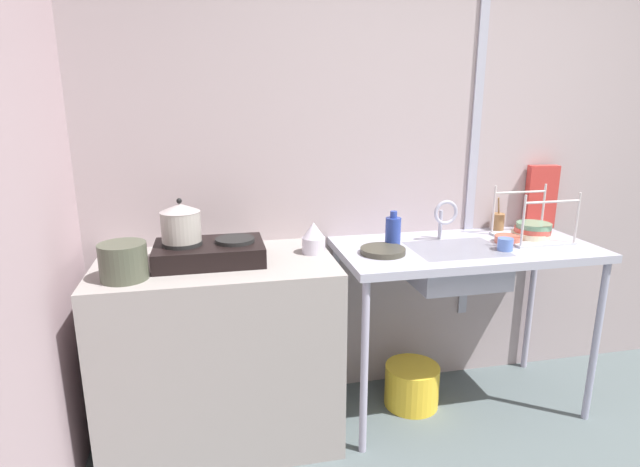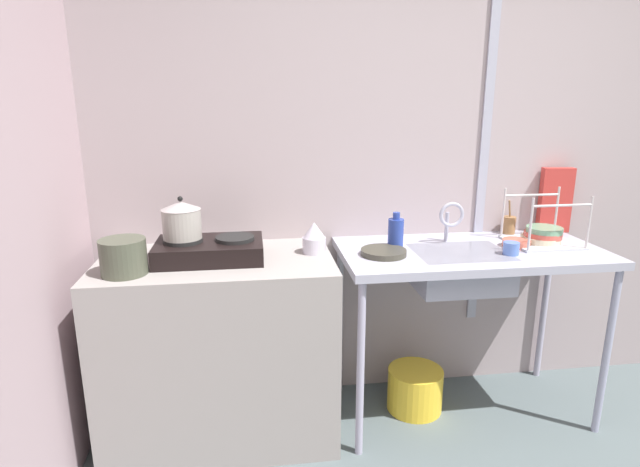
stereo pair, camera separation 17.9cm
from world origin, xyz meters
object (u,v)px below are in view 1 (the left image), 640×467
at_px(cup_by_rack, 505,244).
at_px(utensil_jar, 498,221).
at_px(pot_on_left_burner, 181,222).
at_px(faucet, 445,215).
at_px(dish_rack, 532,231).
at_px(pot_beside_stove, 123,261).
at_px(frying_pan, 383,251).
at_px(stove, 209,252).
at_px(cereal_box, 541,197).
at_px(bucket_on_floor, 412,385).
at_px(sink_basin, 455,266).
at_px(small_bowl_on_drainboard, 508,239).
at_px(percolator, 314,238).
at_px(bottle_by_sink, 393,232).

bearing_deg(cup_by_rack, utensil_jar, 64.15).
bearing_deg(pot_on_left_burner, faucet, 4.85).
height_order(pot_on_left_burner, dish_rack, pot_on_left_burner).
xyz_separation_m(pot_on_left_burner, cup_by_rack, (1.54, -0.12, -0.16)).
xyz_separation_m(pot_beside_stove, frying_pan, (1.16, 0.12, -0.06)).
distance_m(stove, cereal_box, 1.89).
height_order(frying_pan, utensil_jar, utensil_jar).
xyz_separation_m(dish_rack, cup_by_rack, (-0.25, -0.15, -0.01)).
xyz_separation_m(pot_beside_stove, bucket_on_floor, (1.38, 0.20, -0.87)).
distance_m(pot_beside_stove, cup_by_rack, 1.77).
distance_m(pot_on_left_burner, utensil_jar, 1.75).
xyz_separation_m(sink_basin, small_bowl_on_drainboard, (0.31, 0.05, 0.11)).
bearing_deg(faucet, frying_pan, -158.33).
distance_m(stove, percolator, 0.49).
relative_size(cereal_box, bucket_on_floor, 1.22).
xyz_separation_m(pot_beside_stove, sink_basin, (1.55, 0.11, -0.17)).
xyz_separation_m(small_bowl_on_drainboard, bottle_by_sink, (-0.61, 0.05, 0.06)).
height_order(pot_beside_stove, percolator, pot_beside_stove).
xyz_separation_m(pot_on_left_burner, cereal_box, (1.99, 0.27, -0.01)).
distance_m(small_bowl_on_drainboard, utensil_jar, 0.27).
distance_m(faucet, small_bowl_on_drainboard, 0.35).
height_order(sink_basin, bottle_by_sink, bottle_by_sink).
relative_size(frying_pan, small_bowl_on_drainboard, 1.61).
relative_size(pot_on_left_burner, percolator, 1.29).
relative_size(pot_on_left_burner, sink_basin, 0.43).
relative_size(pot_on_left_burner, bottle_by_sink, 1.06).
relative_size(pot_beside_stove, sink_basin, 0.43).
bearing_deg(faucet, bucket_on_floor, -156.89).
distance_m(cup_by_rack, cereal_box, 0.61).
relative_size(bottle_by_sink, cereal_box, 0.51).
bearing_deg(pot_on_left_burner, bottle_by_sink, 3.26).
height_order(small_bowl_on_drainboard, cereal_box, cereal_box).
xyz_separation_m(bottle_by_sink, cereal_box, (0.97, 0.21, 0.10)).
bearing_deg(stove, pot_beside_stove, -155.24).
bearing_deg(faucet, percolator, -174.09).
relative_size(pot_on_left_burner, small_bowl_on_drainboard, 1.44).
height_order(stove, cup_by_rack, stove).
bearing_deg(pot_beside_stove, bottle_by_sink, 9.88).
bearing_deg(frying_pan, pot_on_left_burner, 177.41).
bearing_deg(bucket_on_floor, utensil_jar, 20.97).
bearing_deg(cereal_box, dish_rack, -122.06).
bearing_deg(stove, percolator, 4.46).
bearing_deg(sink_basin, faucet, 88.62).
distance_m(stove, faucet, 1.22).
distance_m(percolator, bucket_on_floor, 1.03).
xyz_separation_m(stove, utensil_jar, (1.61, 0.26, 0.00)).
xyz_separation_m(stove, dish_rack, (1.67, 0.03, -0.00)).
distance_m(percolator, dish_rack, 1.18).
relative_size(cup_by_rack, small_bowl_on_drainboard, 0.56).
distance_m(percolator, faucet, 0.72).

